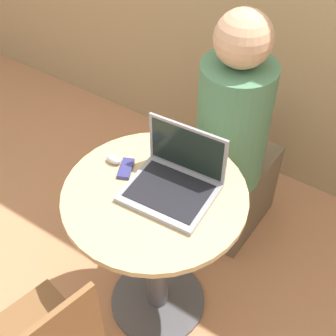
% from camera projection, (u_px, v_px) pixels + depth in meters
% --- Properties ---
extents(ground_plane, '(12.00, 12.00, 0.00)m').
position_uv_depth(ground_plane, '(158.00, 301.00, 2.23)').
color(ground_plane, tan).
extents(round_table, '(0.68, 0.68, 0.76)m').
position_uv_depth(round_table, '(156.00, 236.00, 1.87)').
color(round_table, '#4C4C51').
rests_on(round_table, ground_plane).
extents(laptop, '(0.33, 0.28, 0.23)m').
position_uv_depth(laptop, '(175.00, 180.00, 1.68)').
color(laptop, gray).
rests_on(laptop, round_table).
extents(cell_phone, '(0.08, 0.11, 0.02)m').
position_uv_depth(cell_phone, '(126.00, 169.00, 1.77)').
color(cell_phone, navy).
rests_on(cell_phone, round_table).
extents(computer_mouse, '(0.06, 0.04, 0.03)m').
position_uv_depth(computer_mouse, '(114.00, 160.00, 1.80)').
color(computer_mouse, '#B2B2B7').
rests_on(computer_mouse, round_table).
extents(person_seated, '(0.31, 0.49, 1.26)m').
position_uv_depth(person_seated, '(234.00, 153.00, 2.17)').
color(person_seated, brown).
rests_on(person_seated, ground_plane).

